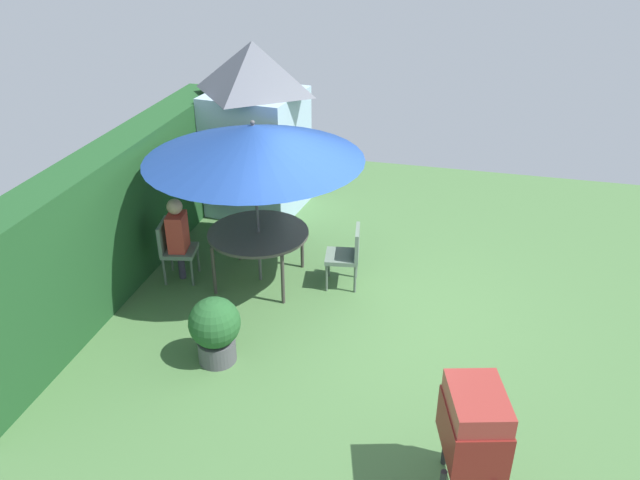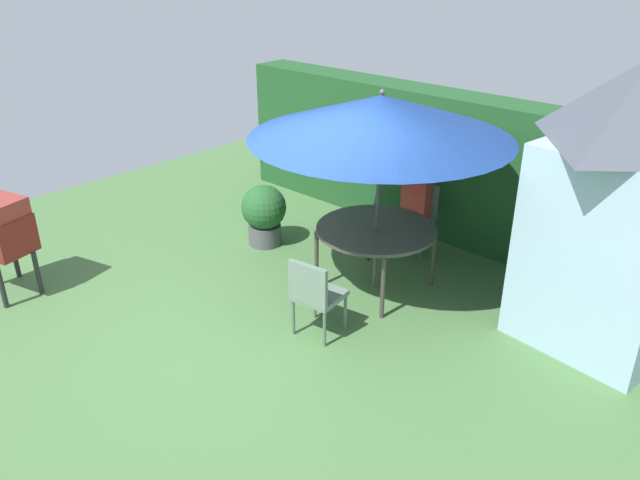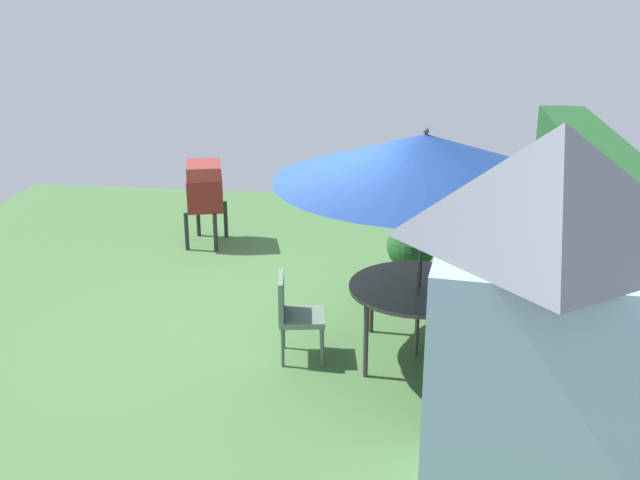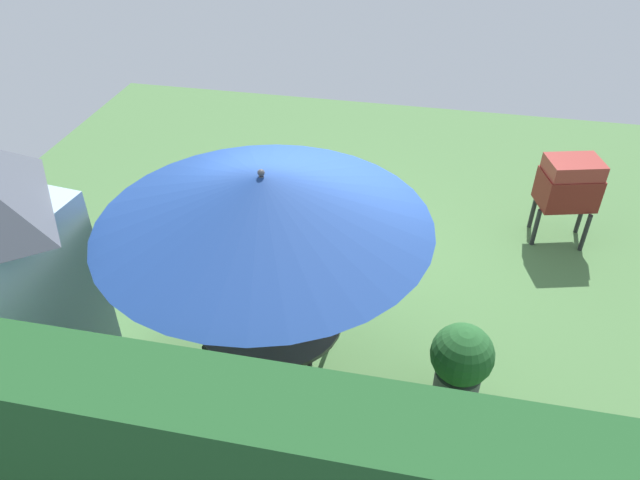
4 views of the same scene
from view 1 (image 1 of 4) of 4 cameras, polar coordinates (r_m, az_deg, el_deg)
ground_plane at (r=8.61m, az=3.73°, el=-6.34°), size 11.00×11.00×0.00m
hedge_backdrop at (r=9.26m, az=-17.89°, el=2.02°), size 6.78×0.62×2.00m
garden_shed at (r=10.95m, az=-5.79°, el=10.07°), size 1.68×1.72×2.92m
patio_table at (r=8.93m, az=-5.57°, el=0.44°), size 1.42×1.42×0.79m
patio_umbrella at (r=8.38m, az=-6.01°, el=8.76°), size 2.93×2.93×2.40m
bbq_grill at (r=5.90m, az=13.71°, el=-15.85°), size 0.81×0.66×1.20m
chair_near_shed at (r=9.28m, az=-13.07°, el=-0.56°), size 0.54×0.54×0.90m
chair_far_side at (r=8.89m, az=2.54°, el=-1.13°), size 0.52×0.53×0.90m
potted_plant_by_shed at (r=7.58m, az=-9.43°, el=-7.84°), size 0.61×0.61×0.85m
person_in_red at (r=9.14m, az=-12.72°, el=0.87°), size 0.38×0.30×1.26m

